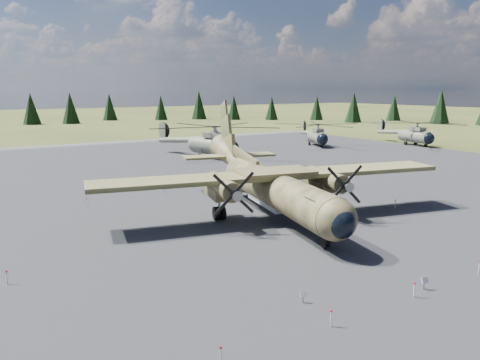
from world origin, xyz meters
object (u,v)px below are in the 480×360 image
helicopter_mid (317,130)px  helicopter_far (416,129)px  helicopter_near (212,135)px  transport_plane (269,181)px

helicopter_mid → helicopter_far: (17.02, -9.59, 0.17)m
helicopter_near → helicopter_mid: size_ratio=1.19×
helicopter_far → helicopter_mid: bearing=159.6°
transport_plane → helicopter_near: (11.74, 32.38, 0.76)m
transport_plane → helicopter_near: transport_plane is taller
transport_plane → helicopter_mid: transport_plane is taller
helicopter_near → helicopter_far: bearing=-25.0°
transport_plane → helicopter_near: 34.45m
helicopter_mid → helicopter_near: bearing=-147.8°
transport_plane → helicopter_far: size_ratio=1.40×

